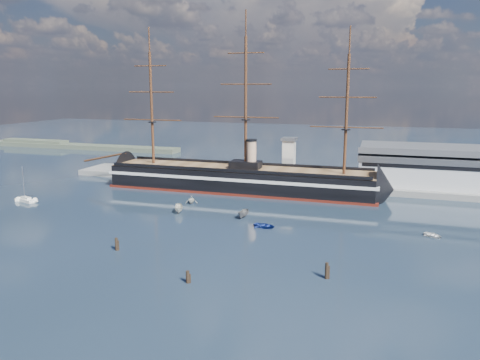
% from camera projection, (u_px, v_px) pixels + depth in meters
% --- Properties ---
extents(ground, '(600.00, 600.00, 0.00)m').
position_uv_depth(ground, '(254.00, 208.00, 134.88)').
color(ground, '#182632').
rests_on(ground, ground).
extents(quay, '(180.00, 18.00, 2.00)m').
position_uv_depth(quay, '(309.00, 185.00, 165.41)').
color(quay, slate).
rests_on(quay, ground).
extents(warehouse, '(63.00, 21.00, 11.60)m').
position_uv_depth(warehouse, '(458.00, 169.00, 153.03)').
color(warehouse, '#B7BABC').
rests_on(warehouse, ground).
extents(quay_tower, '(5.00, 5.00, 15.00)m').
position_uv_depth(quay_tower, '(289.00, 158.00, 162.81)').
color(quay_tower, silver).
rests_on(quay_tower, ground).
extents(shoreline, '(120.00, 10.00, 4.00)m').
position_uv_depth(shoreline, '(66.00, 145.00, 265.34)').
color(shoreline, '#3F4C38').
rests_on(shoreline, ground).
extents(warship, '(112.91, 16.60, 53.94)m').
position_uv_depth(warship, '(235.00, 179.00, 156.51)').
color(warship, black).
rests_on(warship, ground).
extents(sailboat, '(7.08, 4.05, 10.88)m').
position_uv_depth(sailboat, '(26.00, 200.00, 141.85)').
color(sailboat, white).
rests_on(sailboat, ground).
extents(motorboat_a, '(7.10, 4.95, 2.67)m').
position_uv_depth(motorboat_a, '(179.00, 213.00, 129.81)').
color(motorboat_a, silver).
rests_on(motorboat_a, ground).
extents(motorboat_b, '(1.98, 3.64, 1.61)m').
position_uv_depth(motorboat_b, '(264.00, 228.00, 115.99)').
color(motorboat_b, navy).
rests_on(motorboat_b, ground).
extents(motorboat_c, '(6.38, 2.73, 2.49)m').
position_uv_depth(motorboat_c, '(243.00, 218.00, 124.78)').
color(motorboat_c, slate).
rests_on(motorboat_c, ground).
extents(motorboat_d, '(7.37, 5.04, 2.48)m').
position_uv_depth(motorboat_d, '(192.00, 203.00, 140.24)').
color(motorboat_d, silver).
rests_on(motorboat_d, ground).
extents(motorboat_e, '(2.54, 2.87, 1.29)m').
position_uv_depth(motorboat_e, '(433.00, 237.00, 108.82)').
color(motorboat_e, white).
rests_on(motorboat_e, ground).
extents(piling_near_left, '(0.64, 0.64, 3.48)m').
position_uv_depth(piling_near_left, '(117.00, 250.00, 100.01)').
color(piling_near_left, black).
rests_on(piling_near_left, ground).
extents(piling_near_mid, '(0.64, 0.64, 2.99)m').
position_uv_depth(piling_near_mid, '(188.00, 283.00, 83.44)').
color(piling_near_mid, black).
rests_on(piling_near_mid, ground).
extents(piling_near_right, '(0.64, 0.64, 3.78)m').
position_uv_depth(piling_near_right, '(326.00, 279.00, 85.28)').
color(piling_near_right, black).
rests_on(piling_near_right, ground).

